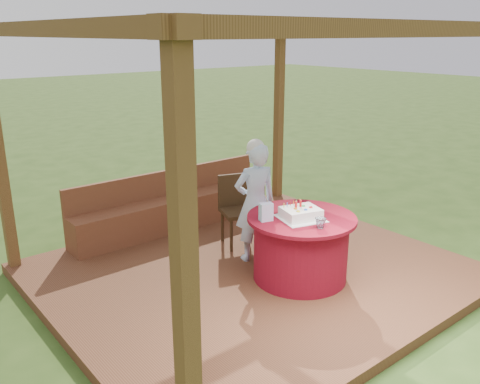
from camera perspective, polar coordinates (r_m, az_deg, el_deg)
name	(u,v)px	position (r m, az deg, el deg)	size (l,w,h in m)	color
ground	(253,278)	(6.04, 1.52, -9.64)	(60.00, 60.00, 0.00)	#2D4A18
deck	(253,273)	(6.01, 1.52, -9.13)	(4.50, 4.00, 0.12)	brown
pergola	(255,68)	(5.39, 1.73, 13.78)	(4.50, 4.00, 2.72)	brown
bench	(174,209)	(7.17, -7.42, -1.95)	(3.00, 0.42, 0.80)	brown
table	(301,247)	(5.67, 6.81, -6.15)	(1.19, 1.19, 0.73)	maroon
chair	(238,206)	(6.54, -0.25, -1.56)	(0.57, 0.57, 0.90)	#372311
elderly_woman	(255,201)	(5.98, 1.71, -0.98)	(0.59, 0.47, 1.48)	#A1C4F0
birthday_cake	(301,213)	(5.46, 6.83, -2.39)	(0.54, 0.54, 0.19)	white
gift_bag	(266,212)	(5.36, 2.94, -2.25)	(0.14, 0.09, 0.19)	#D68AC3
drinking_glass	(320,223)	(5.23, 9.03, -3.46)	(0.11, 0.11, 0.11)	white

